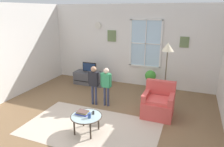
# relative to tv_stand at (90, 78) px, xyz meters

# --- Properties ---
(ground_plane) EXTENTS (6.52, 6.84, 0.02)m
(ground_plane) POSITION_rel_tv_stand_xyz_m (1.31, -2.51, -0.24)
(ground_plane) COLOR brown
(back_wall) EXTENTS (5.92, 0.17, 2.84)m
(back_wall) POSITION_rel_tv_stand_xyz_m (1.33, 0.66, 1.19)
(back_wall) COLOR silver
(back_wall) RESTS_ON ground_plane
(area_rug) EXTENTS (3.12, 1.83, 0.01)m
(area_rug) POSITION_rel_tv_stand_xyz_m (1.40, -2.63, -0.23)
(area_rug) COLOR #C6B29E
(area_rug) RESTS_ON ground_plane
(tv_stand) EXTENTS (1.14, 0.47, 0.46)m
(tv_stand) POSITION_rel_tv_stand_xyz_m (0.00, 0.00, 0.00)
(tv_stand) COLOR #4C4C51
(tv_stand) RESTS_ON ground_plane
(television) EXTENTS (0.52, 0.08, 0.36)m
(television) POSITION_rel_tv_stand_xyz_m (0.00, -0.00, 0.42)
(television) COLOR #4C4C4C
(television) RESTS_ON tv_stand
(armchair) EXTENTS (0.76, 0.74, 0.87)m
(armchair) POSITION_rel_tv_stand_xyz_m (2.74, -1.43, 0.09)
(armchair) COLOR #D14C47
(armchair) RESTS_ON ground_plane
(coffee_table) EXTENTS (0.70, 0.70, 0.41)m
(coffee_table) POSITION_rel_tv_stand_xyz_m (1.40, -2.83, 0.15)
(coffee_table) COLOR #99B2B7
(coffee_table) RESTS_ON ground_plane
(book_stack) EXTENTS (0.27, 0.20, 0.07)m
(book_stack) POSITION_rel_tv_stand_xyz_m (1.28, -2.78, 0.21)
(book_stack) COLOR #4247AC
(book_stack) RESTS_ON coffee_table
(cup) EXTENTS (0.08, 0.08, 0.11)m
(cup) POSITION_rel_tv_stand_xyz_m (1.50, -2.88, 0.23)
(cup) COLOR #334C8C
(cup) RESTS_ON coffee_table
(remote_near_books) EXTENTS (0.10, 0.14, 0.02)m
(remote_near_books) POSITION_rel_tv_stand_xyz_m (1.35, -2.77, 0.19)
(remote_near_books) COLOR black
(remote_near_books) RESTS_ON coffee_table
(remote_near_cup) EXTENTS (0.10, 0.14, 0.02)m
(remote_near_cup) POSITION_rel_tv_stand_xyz_m (1.48, -2.66, 0.19)
(remote_near_cup) COLOR black
(remote_near_cup) RESTS_ON coffee_table
(person_green_shirt) EXTENTS (0.34, 0.15, 1.12)m
(person_green_shirt) POSITION_rel_tv_stand_xyz_m (1.27, -1.42, 0.47)
(person_green_shirt) COLOR #333851
(person_green_shirt) RESTS_ON ground_plane
(person_black_shirt) EXTENTS (0.35, 0.16, 1.15)m
(person_black_shirt) POSITION_rel_tv_stand_xyz_m (0.92, -1.48, 0.49)
(person_black_shirt) COLOR #333851
(person_black_shirt) RESTS_ON ground_plane
(potted_plant_by_window) EXTENTS (0.37, 0.37, 0.70)m
(potted_plant_by_window) POSITION_rel_tv_stand_xyz_m (2.18, 0.24, 0.21)
(potted_plant_by_window) COLOR #4C565B
(potted_plant_by_window) RESTS_ON ground_plane
(floor_lamp) EXTENTS (0.32, 0.32, 1.80)m
(floor_lamp) POSITION_rel_tv_stand_xyz_m (2.79, -0.78, 1.28)
(floor_lamp) COLOR black
(floor_lamp) RESTS_ON ground_plane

